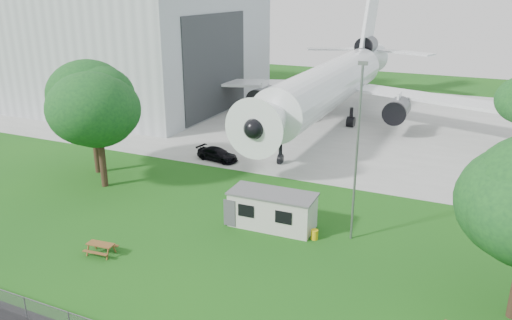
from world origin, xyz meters
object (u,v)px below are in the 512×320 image
at_px(hangar, 103,36).
at_px(picnic_west, 102,254).
at_px(airliner, 333,81).
at_px(site_cabin, 272,210).

relative_size(hangar, picnic_west, 23.89).
relative_size(airliner, picnic_west, 26.52).
relative_size(site_cabin, picnic_west, 3.77).
xyz_separation_m(airliner, site_cabin, (4.56, -30.22, -3.96)).
xyz_separation_m(hangar, picnic_west, (31.97, -38.65, -9.41)).
bearing_deg(hangar, picnic_west, -50.40).
bearing_deg(site_cabin, picnic_west, -135.92).
bearing_deg(site_cabin, airliner, 98.57).
bearing_deg(picnic_west, airliner, 78.60).
distance_m(hangar, site_cabin, 51.28).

